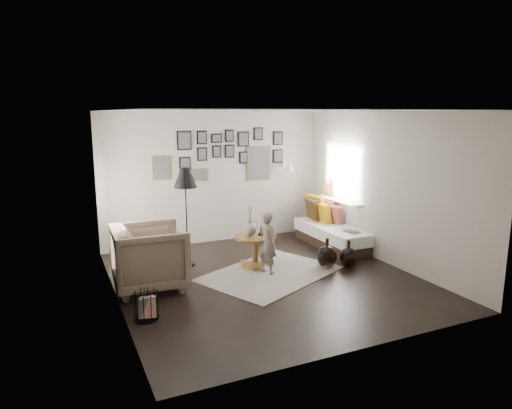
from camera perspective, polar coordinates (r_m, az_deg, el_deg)
name	(u,v)px	position (r m, az deg, el deg)	size (l,w,h in m)	color
ground	(266,279)	(7.28, 1.28, -9.27)	(4.80, 4.80, 0.00)	black
wall_back	(215,178)	(9.12, -5.21, 3.35)	(4.50, 4.50, 0.00)	#A8A093
wall_front	(365,236)	(4.93, 13.49, -3.83)	(4.50, 4.50, 0.00)	#A8A093
wall_left	(113,211)	(6.31, -17.44, -0.73)	(4.80, 4.80, 0.00)	#A8A093
wall_right	(384,188)	(8.14, 15.76, 2.00)	(4.80, 4.80, 0.00)	#A8A093
ceiling	(267,111)	(6.81, 1.37, 11.66)	(4.80, 4.80, 0.00)	white
door_left	(105,211)	(7.53, -18.35, -0.83)	(0.00, 2.14, 2.14)	white
window_right	(336,197)	(9.21, 9.95, 0.99)	(0.15, 1.32, 1.30)	white
gallery_wall	(228,155)	(9.15, -3.51, 6.20)	(2.74, 0.03, 1.08)	brown
wall_sconce	(290,167)	(9.48, 4.22, 4.66)	(0.18, 0.36, 0.16)	white
rug	(270,274)	(7.48, 1.78, -8.63)	(2.14, 1.50, 0.01)	silver
pedestal_table	(255,253)	(7.71, -0.07, -6.04)	(0.71, 0.71, 0.56)	brown
vase	(251,227)	(7.58, -0.69, -2.80)	(0.20, 0.20, 0.51)	black
candles	(261,227)	(7.64, 0.68, -2.89)	(0.12, 0.12, 0.26)	black
daybed	(332,231)	(9.12, 9.49, -3.28)	(0.80, 1.89, 0.90)	black
magazine_on_daybed	(352,232)	(8.58, 11.88, -3.34)	(0.20, 0.28, 0.01)	black
armchair	(150,257)	(6.95, -13.11, -6.41)	(1.02, 1.05, 0.96)	#73624D
armchair_cushion	(151,256)	(7.00, -12.95, -6.25)	(0.43, 0.43, 0.11)	silver
floor_lamp	(185,181)	(7.66, -8.83, 2.88)	(0.39, 0.39, 1.68)	black
magazine_basket	(146,306)	(6.04, -13.56, -12.22)	(0.31, 0.31, 0.37)	black
demijohn_large	(327,257)	(7.79, 8.85, -6.45)	(0.34, 0.34, 0.51)	black
demijohn_small	(348,257)	(7.90, 11.46, -6.47)	(0.30, 0.30, 0.47)	black
child	(268,243)	(7.36, 1.45, -4.84)	(0.37, 0.24, 1.02)	#6D6056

